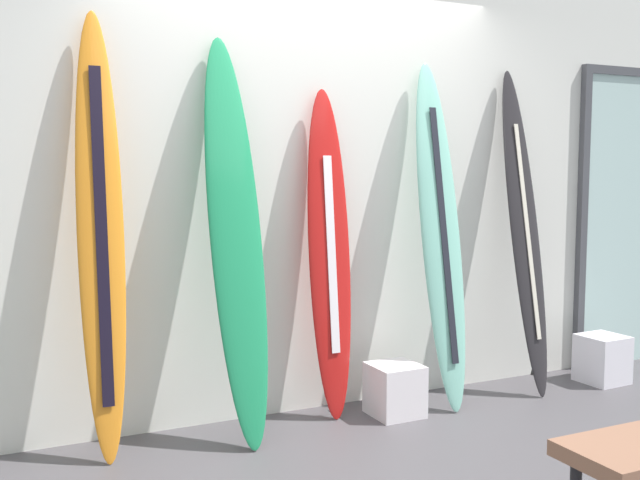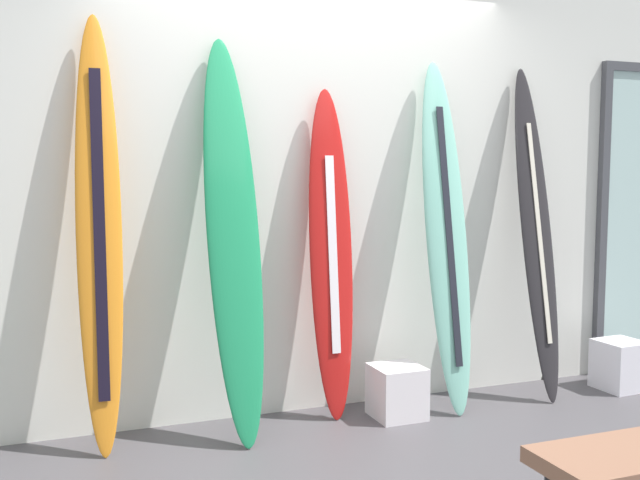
# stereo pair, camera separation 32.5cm
# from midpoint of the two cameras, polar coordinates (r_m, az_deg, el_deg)

# --- Properties ---
(wall_back) EXTENTS (7.20, 0.20, 2.80)m
(wall_back) POSITION_cam_midpoint_polar(r_m,az_deg,el_deg) (4.43, 0.99, 4.89)
(wall_back) COLOR silver
(wall_back) RESTS_ON ground
(surfboard_sunset) EXTENTS (0.25, 0.37, 2.25)m
(surfboard_sunset) POSITION_cam_midpoint_polar(r_m,az_deg,el_deg) (3.84, -14.48, 0.48)
(surfboard_sunset) COLOR orange
(surfboard_sunset) RESTS_ON ground
(surfboard_emerald) EXTENTS (0.31, 0.55, 2.17)m
(surfboard_emerald) POSITION_cam_midpoint_polar(r_m,az_deg,el_deg) (3.91, -4.37, -0.02)
(surfboard_emerald) COLOR #1D8350
(surfboard_emerald) RESTS_ON ground
(surfboard_crimson) EXTENTS (0.26, 0.26, 1.92)m
(surfboard_crimson) POSITION_cam_midpoint_polar(r_m,az_deg,el_deg) (4.25, 3.06, -1.33)
(surfboard_crimson) COLOR red
(surfboard_crimson) RESTS_ON ground
(surfboard_seafoam) EXTENTS (0.28, 0.48, 2.11)m
(surfboard_seafoam) POSITION_cam_midpoint_polar(r_m,az_deg,el_deg) (4.48, 11.84, 0.35)
(surfboard_seafoam) COLOR #7BC0AC
(surfboard_seafoam) RESTS_ON ground
(surfboard_charcoal) EXTENTS (0.22, 0.47, 2.10)m
(surfboard_charcoal) POSITION_cam_midpoint_polar(r_m,az_deg,el_deg) (4.88, 18.32, 0.34)
(surfboard_charcoal) COLOR #252325
(surfboard_charcoal) RESTS_ON ground
(display_block_left) EXTENTS (0.29, 0.29, 0.32)m
(display_block_left) POSITION_cam_midpoint_polar(r_m,az_deg,el_deg) (5.36, 23.91, -8.87)
(display_block_left) COLOR white
(display_block_left) RESTS_ON ground
(display_block_center) EXTENTS (0.29, 0.29, 0.30)m
(display_block_center) POSITION_cam_midpoint_polar(r_m,az_deg,el_deg) (4.42, 8.14, -11.59)
(display_block_center) COLOR white
(display_block_center) RESTS_ON ground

